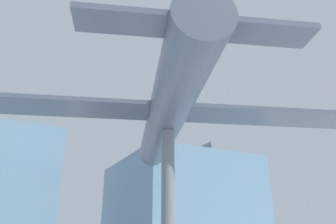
# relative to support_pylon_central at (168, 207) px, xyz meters

# --- Properties ---
(glass_pavilion_right) EXTENTS (10.24, 11.98, 9.01)m
(glass_pavilion_right) POSITION_rel_support_pylon_central_xyz_m (8.04, 13.99, 1.08)
(glass_pavilion_right) COLOR #60849E
(glass_pavilion_right) RESTS_ON ground_plane
(support_pylon_central) EXTENTS (0.54, 0.54, 6.27)m
(support_pylon_central) POSITION_rel_support_pylon_central_xyz_m (0.00, 0.00, 0.00)
(support_pylon_central) COLOR slate
(support_pylon_central) RESTS_ON ground_plane
(suspended_airplane) EXTENTS (19.81, 14.85, 3.32)m
(suspended_airplane) POSITION_rel_support_pylon_central_xyz_m (0.04, 0.11, 4.00)
(suspended_airplane) COLOR #4C5666
(suspended_airplane) RESTS_ON support_pylon_central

